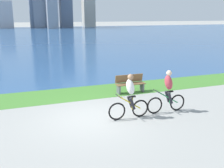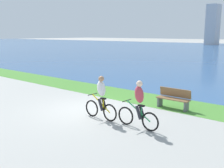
% 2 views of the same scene
% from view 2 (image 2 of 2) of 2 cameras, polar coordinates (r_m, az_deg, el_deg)
% --- Properties ---
extents(ground_plane, '(300.00, 300.00, 0.00)m').
position_cam_2_polar(ground_plane, '(11.77, -5.48, -5.56)').
color(ground_plane, '#9E9E99').
extents(grass_strip_bayside, '(120.00, 2.43, 0.01)m').
position_cam_2_polar(grass_strip_bayside, '(14.26, 4.27, -2.61)').
color(grass_strip_bayside, '#478433').
rests_on(grass_strip_bayside, ground).
extents(cyclist_lead, '(1.64, 0.52, 1.72)m').
position_cam_2_polar(cyclist_lead, '(10.29, -2.37, -3.05)').
color(cyclist_lead, black).
rests_on(cyclist_lead, ground).
extents(cyclist_trailing, '(1.73, 0.52, 1.72)m').
position_cam_2_polar(cyclist_trailing, '(9.34, 5.76, -4.54)').
color(cyclist_trailing, black).
rests_on(cyclist_trailing, ground).
extents(bench_near_path, '(1.50, 0.47, 0.90)m').
position_cam_2_polar(bench_near_path, '(12.15, 13.13, -3.08)').
color(bench_near_path, brown).
rests_on(bench_near_path, ground).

